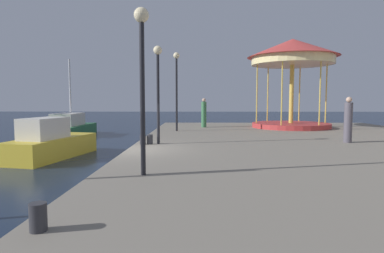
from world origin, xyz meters
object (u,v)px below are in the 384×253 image
Objects in this scene: bollard_north at (38,217)px; bollard_center at (143,140)px; bollard_south at (150,139)px; person_far_corner at (348,121)px; person_by_the_water at (204,114)px; sailboat_green at (68,128)px; carousel at (292,61)px; lamp_post_near_edge at (142,61)px; motorboat_yellow at (51,143)px; lamp_post_mid_promenade at (158,77)px; lamp_post_far_end at (177,78)px.

bollard_north is 8.81m from bollard_center.
bollard_south is 0.29m from bollard_center.
bollard_south is at bearing -175.42° from person_far_corner.
person_far_corner is (6.02, -7.66, 0.01)m from person_by_the_water.
carousel is at bearing -5.43° from sailboat_green.
person_far_corner is at bearing 38.36° from lamp_post_near_edge.
lamp_post_near_edge is at bearing 75.35° from bollard_north.
sailboat_green is at bearing 110.80° from bollard_north.
motorboat_yellow is at bearing 166.56° from bollard_south.
sailboat_green reaches higher than motorboat_yellow.
carousel is 11.34m from lamp_post_mid_promenade.
carousel is at bearing 63.90° from bollard_north.
motorboat_yellow is 2.55× the size of person_far_corner.
lamp_post_far_end reaches higher than person_by_the_water.
sailboat_green reaches higher than lamp_post_far_end.
carousel is at bearing 92.15° from person_far_corner.
lamp_post_near_edge is at bearing -80.28° from bollard_center.
lamp_post_near_edge is 2.07× the size of person_by_the_water.
bollard_south is at bearing 88.39° from bollard_north.
bollard_north is at bearing -93.77° from lamp_post_mid_promenade.
lamp_post_far_end is 14.92m from bollard_north.
lamp_post_mid_promenade is (4.99, -1.00, 2.89)m from motorboat_yellow.
lamp_post_mid_promenade is 8.67m from person_by_the_water.
sailboat_green is 1.37× the size of lamp_post_far_end.
sailboat_green reaches higher than bollard_north.
sailboat_green is at bearing 125.77° from bollard_center.
motorboat_yellow is 12.45× the size of bollard_south.
bollard_south is at bearing -162.00° from lamp_post_mid_promenade.
lamp_post_near_edge is 10.00× the size of bollard_center.
bollard_center is at bearing -161.94° from bollard_south.
carousel reaches higher than bollard_south.
person_far_corner is (7.77, 6.15, -1.84)m from lamp_post_near_edge.
motorboat_yellow is at bearing 164.64° from bollard_center.
person_by_the_water is (1.65, 2.64, -2.18)m from lamp_post_far_end.
lamp_post_near_edge is at bearing -141.64° from person_far_corner.
sailboat_green is 17.36m from lamp_post_near_edge.
lamp_post_far_end is at bearing 85.90° from lamp_post_mid_promenade.
person_by_the_water is at bearing 45.74° from motorboat_yellow.
person_far_corner is (8.07, 0.56, -1.85)m from lamp_post_mid_promenade.
bollard_center is at bearing -100.00° from lamp_post_far_end.
lamp_post_far_end is 11.40× the size of bollard_south.
person_far_corner is at bearing 47.87° from bollard_north.
bollard_center is (-8.41, -8.29, -4.15)m from carousel.
motorboat_yellow is 13.11m from person_far_corner.
carousel is 3.02× the size of person_by_the_water.
sailboat_green is at bearing 174.57° from carousel.
lamp_post_far_end is at bearing 40.39° from motorboat_yellow.
lamp_post_far_end is 9.42m from person_far_corner.
bollard_south is at bearing -106.01° from person_by_the_water.
lamp_post_near_edge is 6.03m from bollard_center.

